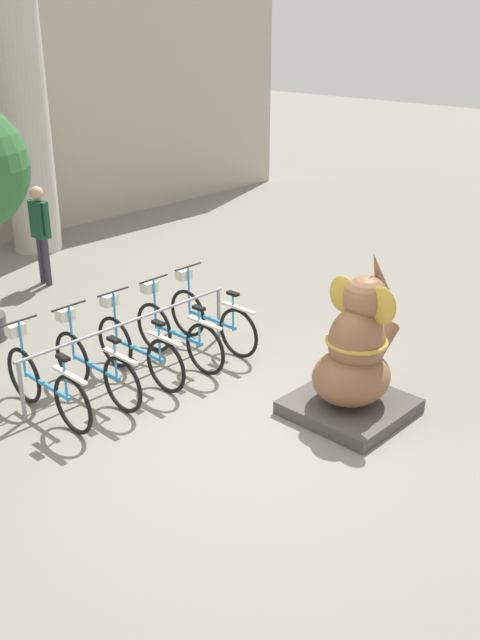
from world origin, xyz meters
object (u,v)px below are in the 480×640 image
Objects in this scene: bicycle_2 at (138,348)px; bicycle_4 at (210,318)px; bicycle_0 at (45,383)px; person_pedestrian at (40,226)px; bicycle_1 at (94,365)px; elephant_statue at (355,361)px; bicycle_3 at (177,333)px.

bicycle_4 is at bearing 1.51° from bicycle_2.
person_pedestrian is at bearing 57.87° from bicycle_0.
person_pedestrian reaches higher than bicycle_4.
bicycle_2 is at bearing -0.20° from bicycle_1.
person_pedestrian is (1.11, 3.91, 0.61)m from bicycle_2.
bicycle_2 is 0.88× the size of elephant_statue.
bicycle_3 and bicycle_4 have the same top height.
bicycle_2 is 0.66m from bicycle_3.
bicycle_0 is at bearing -179.86° from bicycle_4.
bicycle_1 is at bearing 126.69° from elephant_statue.
person_pedestrian is at bearing 93.20° from bicycle_4.
bicycle_2 is (1.33, -0.03, 0.00)m from bicycle_0.
bicycle_0 is at bearing 178.77° from bicycle_2.
bicycle_4 is at bearing 0.94° from bicycle_1.
bicycle_2 is 1.00× the size of person_pedestrian.
elephant_statue is 1.14× the size of person_pedestrian.
bicycle_1 is at bearing -179.06° from bicycle_4.
bicycle_2 and bicycle_3 have the same top height.
bicycle_0 is at bearing 135.05° from elephant_statue.
bicycle_1 and bicycle_4 have the same top height.
bicycle_4 is 3.93m from person_pedestrian.
elephant_statue is at bearing -89.31° from person_pedestrian.
person_pedestrian is at bearing 74.14° from bicycle_2.
bicycle_3 is at bearing -0.29° from bicycle_1.
elephant_statue is at bearing -44.95° from bicycle_0.
bicycle_0 and bicycle_4 have the same top height.
elephant_statue is at bearing -64.43° from bicycle_2.
person_pedestrian is at bearing 83.48° from bicycle_3.
bicycle_3 is 1.00× the size of person_pedestrian.
bicycle_1 is 0.66m from bicycle_2.
bicycle_1 is 1.00× the size of person_pedestrian.
bicycle_4 is (1.99, 0.03, 0.00)m from bicycle_1.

